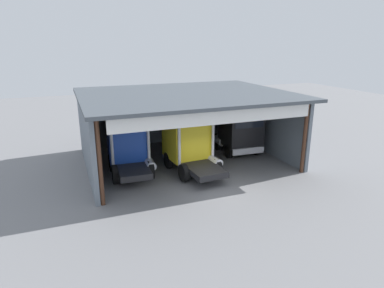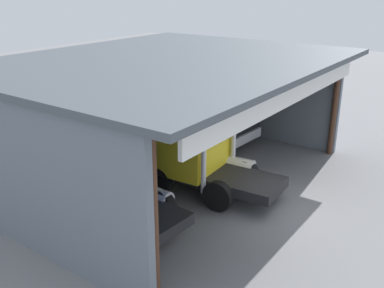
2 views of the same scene
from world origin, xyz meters
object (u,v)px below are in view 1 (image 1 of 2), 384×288
at_px(truck_blue_right_bay, 129,147).
at_px(tool_cart, 186,136).
at_px(truck_yellow_center_left_bay, 189,143).
at_px(oil_drum, 189,139).
at_px(truck_black_left_bay, 239,128).

xyz_separation_m(truck_blue_right_bay, tool_cart, (5.72, 5.21, -1.24)).
xyz_separation_m(truck_yellow_center_left_bay, oil_drum, (2.03, 5.40, -1.33)).
bearing_deg(truck_yellow_center_left_bay, oil_drum, 65.38).
relative_size(truck_black_left_bay, oil_drum, 5.14).
bearing_deg(truck_black_left_bay, truck_yellow_center_left_bay, 23.03).
distance_m(truck_blue_right_bay, truck_black_left_bay, 8.31).
relative_size(truck_yellow_center_left_bay, tool_cart, 5.26).
distance_m(truck_blue_right_bay, oil_drum, 7.49).
distance_m(truck_blue_right_bay, truck_yellow_center_left_bay, 3.77).
distance_m(truck_black_left_bay, tool_cart, 5.19).
bearing_deg(truck_blue_right_bay, oil_drum, 42.09).
relative_size(truck_blue_right_bay, truck_yellow_center_left_bay, 0.84).
xyz_separation_m(truck_blue_right_bay, truck_yellow_center_left_bay, (3.70, -0.76, 0.02)).
distance_m(truck_yellow_center_left_bay, oil_drum, 5.92).
relative_size(truck_yellow_center_left_bay, truck_black_left_bay, 1.18).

